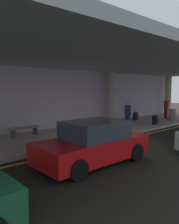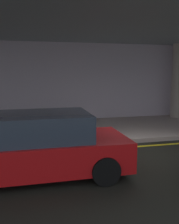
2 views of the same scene
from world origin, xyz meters
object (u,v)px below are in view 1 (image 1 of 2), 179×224
Objects in this scene: support_column_left_mid at (111,97)px; suitcase_upright_secondary at (135,116)px; car_red at (93,143)px; person_waiting_for_ride at (166,107)px; trash_bin_steel at (172,114)px; support_column_center at (168,95)px; bench_metal at (25,130)px; suitcase_upright_primary at (155,120)px; traveler_with_luggage at (128,113)px.

support_column_left_mid reaches higher than suitcase_upright_secondary.
suitcase_upright_secondary is at bearing 31.00° from car_red.
trash_bin_steel is (-0.31, -0.75, -0.54)m from person_waiting_for_ride.
support_column_center is at bearing -18.53° from suitcase_upright_secondary.
support_column_left_mid reaches higher than bench_metal.
person_waiting_for_ride is 1.87× the size of suitcase_upright_primary.
support_column_left_mid is 7.25m from bench_metal.
bench_metal is (-8.38, 2.38, 0.04)m from suitcase_upright_primary.
car_red is at bearing -150.87° from suitcase_upright_primary.
person_waiting_for_ride is at bearing 29.03° from suitcase_upright_primary.
suitcase_upright_primary is at bearing -156.99° from support_column_center.
support_column_center is 16.17m from car_red.
trash_bin_steel is at bearing 17.81° from suitcase_upright_primary.
support_column_left_mid is 2.60m from suitcase_upright_secondary.
person_waiting_for_ride reaches higher than bench_metal.
trash_bin_steel is (2.42, -1.74, 0.11)m from suitcase_upright_secondary.
car_red is 4.56× the size of suitcase_upright_secondary.
support_column_left_mid and support_column_center have the same top height.
bench_metal is 11.66m from trash_bin_steel.
support_column_left_mid is at bearing 3.77° from bench_metal.
support_column_center is 0.89× the size of car_red.
support_column_center is 15.17m from bench_metal.
support_column_left_mid is at bearing 41.00° from car_red.
car_red reaches higher than suitcase_upright_secondary.
bench_metal is 1.88× the size of trash_bin_steel.
trash_bin_steel is at bearing -61.06° from suitcase_upright_secondary.
support_column_center is (8.00, 0.00, 0.00)m from support_column_left_mid.
trash_bin_steel reaches higher than bench_metal.
support_column_left_mid is at bearing 180.00° from support_column_center.
trash_bin_steel is at bearing -9.81° from bench_metal.
suitcase_upright_secondary is at bearing -148.56° from traveler_with_luggage.
car_red is 5.19m from bench_metal.
suitcase_upright_primary reaches higher than trash_bin_steel.
bench_metal is (-11.80, 1.24, -0.61)m from person_waiting_for_ride.
bench_metal is (-7.09, -0.47, -1.47)m from support_column_left_mid.
car_red is 8.85m from suitcase_upright_primary.
person_waiting_for_ride is 1.87× the size of suitcase_upright_secondary.
trash_bin_steel is at bearing 17.98° from car_red.
bench_metal is at bearing -176.23° from support_column_left_mid.
support_column_left_mid is at bearing 135.04° from suitcase_upright_secondary.
car_red is 6.74m from traveler_with_luggage.
suitcase_upright_primary is at bearing 173.47° from traveler_with_luggage.
suitcase_upright_primary is (1.29, -2.85, -1.51)m from support_column_left_mid.
person_waiting_for_ride is at bearing 20.91° from car_red.
traveler_with_luggage is 6.27m from bench_metal.
support_column_left_mid is 2.17× the size of person_waiting_for_ride.
support_column_center reaches higher than car_red.
person_waiting_for_ride is at bearing -170.23° from traveler_with_luggage.
support_column_left_mid is 2.28× the size of bench_metal.
person_waiting_for_ride reaches higher than trash_bin_steel.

